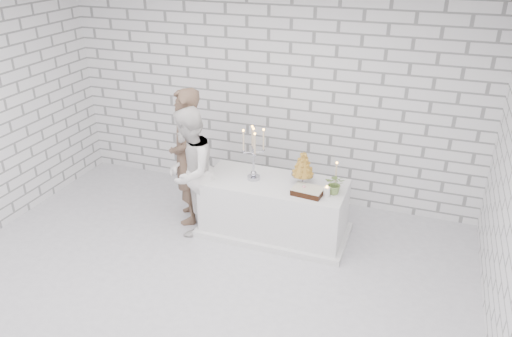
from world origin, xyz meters
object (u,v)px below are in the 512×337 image
(bride, at_px, (190,172))
(candelabra, at_px, (254,154))
(cake_table, at_px, (274,208))
(croquembouche, at_px, (303,168))
(groom, at_px, (187,157))

(bride, xyz_separation_m, candelabra, (0.77, 0.26, 0.26))
(cake_table, height_order, croquembouche, croquembouche)
(cake_table, distance_m, groom, 1.32)
(bride, bearing_deg, croquembouche, 93.90)
(groom, height_order, croquembouche, groom)
(croquembouche, bearing_deg, groom, -176.96)
(croquembouche, bearing_deg, bride, -166.79)
(candelabra, relative_size, croquembouche, 1.56)
(cake_table, height_order, groom, groom)
(cake_table, relative_size, bride, 1.07)
(groom, relative_size, croquembouche, 4.11)
(groom, relative_size, candelabra, 2.64)
(candelabra, bearing_deg, croquembouche, 5.93)
(bride, relative_size, candelabra, 2.41)
(croquembouche, bearing_deg, candelabra, -174.07)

